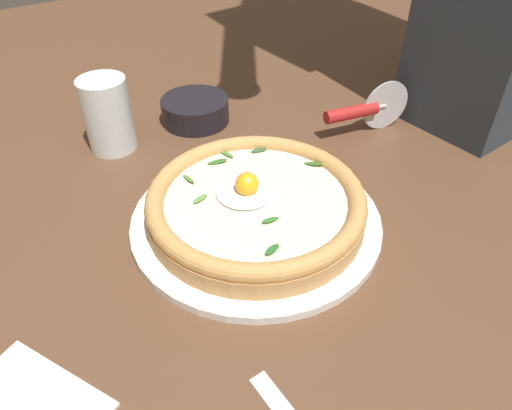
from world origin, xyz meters
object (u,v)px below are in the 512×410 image
at_px(pizza_cutter, 363,110).
at_px(drinking_glass, 109,120).
at_px(folded_napkin, 29,408).
at_px(pizza, 256,203).
at_px(side_bowl, 195,110).

xyz_separation_m(pizza_cutter, drinking_glass, (0.19, 0.37, 0.01)).
relative_size(drinking_glass, folded_napkin, 0.86).
xyz_separation_m(pizza, pizza_cutter, (0.10, -0.28, 0.01)).
bearing_deg(folded_napkin, side_bowl, -44.45).
relative_size(pizza, folded_napkin, 2.05).
distance_m(pizza, drinking_glass, 0.31).
height_order(pizza, side_bowl, pizza).
relative_size(pizza_cutter, folded_napkin, 1.14).
bearing_deg(pizza, folded_napkin, 107.47).
bearing_deg(pizza_cutter, drinking_glass, 62.52).
relative_size(pizza, pizza_cutter, 1.81).
bearing_deg(pizza_cutter, side_bowl, 48.18).
bearing_deg(pizza, drinking_glass, 17.10).
relative_size(pizza, side_bowl, 2.40).
bearing_deg(side_bowl, drinking_glass, 90.47).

